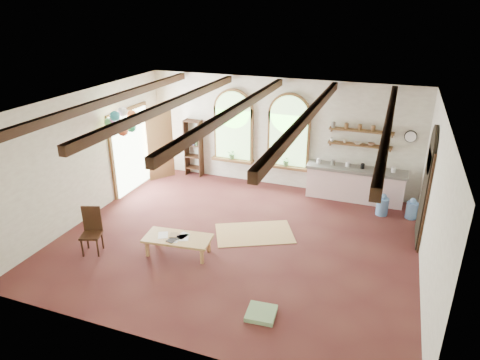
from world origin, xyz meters
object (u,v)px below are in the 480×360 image
at_px(balloon_cluster, 123,121).
at_px(kitchen_counter, 355,184).
at_px(coffee_table, 178,239).
at_px(side_chair, 92,240).

bearing_deg(balloon_cluster, kitchen_counter, 22.80).
distance_m(kitchen_counter, coffee_table, 5.35).
bearing_deg(kitchen_counter, side_chair, -136.81).
bearing_deg(kitchen_counter, coffee_table, -128.02).
bearing_deg(balloon_cluster, side_chair, -75.91).
bearing_deg(kitchen_counter, balloon_cluster, -157.20).
relative_size(coffee_table, side_chair, 1.46).
bearing_deg(side_chair, coffee_table, 17.77).
height_order(kitchen_counter, coffee_table, kitchen_counter).
relative_size(kitchen_counter, coffee_table, 1.75).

